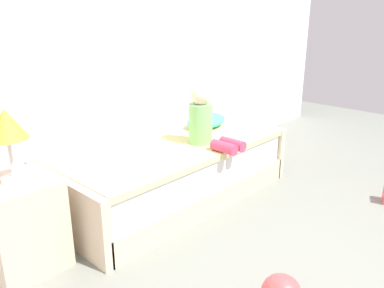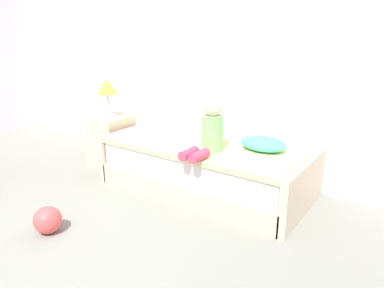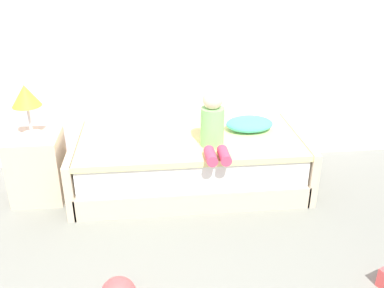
{
  "view_description": "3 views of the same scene",
  "coord_description": "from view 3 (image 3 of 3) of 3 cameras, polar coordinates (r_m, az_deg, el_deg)",
  "views": [
    {
      "loc": [
        -1.94,
        -0.33,
        1.58
      ],
      "look_at": [
        0.27,
        1.75,
        0.55
      ],
      "focal_mm": 37.01,
      "sensor_mm": 36.0,
      "label": 1
    },
    {
      "loc": [
        2.13,
        -0.93,
        1.59
      ],
      "look_at": [
        0.27,
        1.75,
        0.55
      ],
      "focal_mm": 33.6,
      "sensor_mm": 36.0,
      "label": 2
    },
    {
      "loc": [
        -0.08,
        -1.51,
        2.09
      ],
      "look_at": [
        0.27,
        1.75,
        0.55
      ],
      "focal_mm": 40.15,
      "sensor_mm": 36.0,
      "label": 3
    }
  ],
  "objects": [
    {
      "name": "nightstand",
      "position": [
        4.03,
        -19.81,
        -2.86
      ],
      "size": [
        0.44,
        0.44,
        0.6
      ],
      "primitive_type": "cube",
      "color": "beige",
      "rests_on": "ground"
    },
    {
      "name": "child_figure",
      "position": [
        3.6,
        2.83,
        2.5
      ],
      "size": [
        0.2,
        0.51,
        0.5
      ],
      "color": "#7FC672",
      "rests_on": "bed"
    },
    {
      "name": "wall_rear",
      "position": [
        4.16,
        -5.09,
        16.2
      ],
      "size": [
        7.2,
        0.1,
        2.9
      ],
      "primitive_type": "cube",
      "color": "white",
      "rests_on": "ground"
    },
    {
      "name": "bed",
      "position": [
        3.98,
        -0.38,
        -2.44
      ],
      "size": [
        2.11,
        1.0,
        0.5
      ],
      "color": "beige",
      "rests_on": "ground"
    },
    {
      "name": "pillow",
      "position": [
        4.03,
        7.64,
        2.66
      ],
      "size": [
        0.44,
        0.3,
        0.13
      ],
      "primitive_type": "ellipsoid",
      "color": "#4CCCBC",
      "rests_on": "bed"
    },
    {
      "name": "table_lamp",
      "position": [
        3.79,
        -21.2,
        5.69
      ],
      "size": [
        0.24,
        0.24,
        0.45
      ],
      "color": "silver",
      "rests_on": "nightstand"
    }
  ]
}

